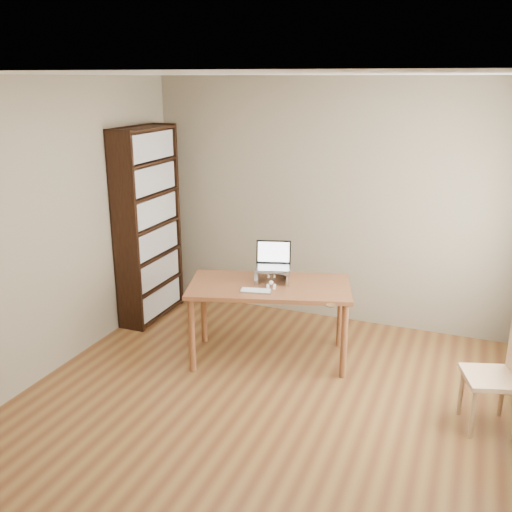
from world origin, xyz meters
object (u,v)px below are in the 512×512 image
(desk, at_px, (270,294))
(chair, at_px, (502,373))
(cat, at_px, (273,275))
(bookshelf, at_px, (148,225))
(laptop, at_px, (275,261))
(keyboard, at_px, (256,291))

(desk, height_order, chair, chair)
(desk, xyz_separation_m, cat, (-0.01, 0.11, 0.15))
(desk, bearing_deg, chair, -28.98)
(cat, bearing_deg, bookshelf, 146.33)
(bookshelf, bearing_deg, cat, -13.45)
(desk, xyz_separation_m, laptop, (-0.00, 0.14, 0.28))
(desk, relative_size, laptop, 4.33)
(keyboard, bearing_deg, laptop, 69.15)
(keyboard, bearing_deg, bookshelf, 142.28)
(laptop, xyz_separation_m, keyboard, (-0.05, -0.36, -0.18))
(bookshelf, relative_size, cat, 4.50)
(bookshelf, xyz_separation_m, cat, (1.58, -0.38, -0.24))
(chair, bearing_deg, keyboard, 156.27)
(bookshelf, height_order, cat, bookshelf)
(cat, relative_size, chair, 0.53)
(chair, bearing_deg, bookshelf, 147.85)
(laptop, bearing_deg, bookshelf, 150.76)
(chair, bearing_deg, cat, 147.10)
(keyboard, distance_m, cat, 0.34)
(bookshelf, distance_m, cat, 1.64)
(keyboard, relative_size, chair, 0.34)
(desk, distance_m, keyboard, 0.25)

